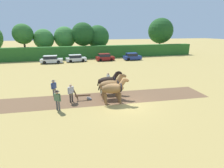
# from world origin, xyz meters

# --- Properties ---
(ground_plane) EXTENTS (240.00, 240.00, 0.00)m
(ground_plane) POSITION_xyz_m (0.00, 0.00, 0.00)
(ground_plane) COLOR #A88E4C
(plowed_furrow_strip) EXTENTS (28.13, 5.73, 0.01)m
(plowed_furrow_strip) POSITION_xyz_m (-5.24, 2.24, 0.00)
(plowed_furrow_strip) COLOR brown
(plowed_furrow_strip) RESTS_ON ground
(hedgerow) EXTENTS (57.37, 1.78, 2.90)m
(hedgerow) POSITION_xyz_m (0.00, 28.41, 1.45)
(hedgerow) COLOR #286023
(hedgerow) RESTS_ON ground
(tree_left) EXTENTS (4.62, 4.62, 7.96)m
(tree_left) POSITION_xyz_m (-13.58, 32.33, 5.62)
(tree_left) COLOR brown
(tree_left) RESTS_ON ground
(tree_center_left) EXTENTS (4.87, 4.87, 6.84)m
(tree_center_left) POSITION_xyz_m (-9.28, 33.35, 4.39)
(tree_center_left) COLOR brown
(tree_center_left) RESTS_ON ground
(tree_center) EXTENTS (5.38, 5.38, 7.42)m
(tree_center) POSITION_xyz_m (-4.25, 33.79, 4.72)
(tree_center) COLOR #423323
(tree_center) RESTS_ON ground
(tree_center_right) EXTENTS (5.81, 5.81, 8.42)m
(tree_center_right) POSITION_xyz_m (0.27, 32.74, 5.50)
(tree_center_right) COLOR brown
(tree_center_right) RESTS_ON ground
(tree_right) EXTENTS (6.05, 6.05, 7.82)m
(tree_right) POSITION_xyz_m (4.32, 33.99, 4.78)
(tree_right) COLOR #4C3823
(tree_right) RESTS_ON ground
(tree_far_right) EXTENTS (7.14, 7.14, 9.91)m
(tree_far_right) POSITION_xyz_m (22.76, 33.32, 6.33)
(tree_far_right) COLOR brown
(tree_far_right) RESTS_ON ground
(draft_horse_lead_left) EXTENTS (2.68, 1.11, 2.41)m
(draft_horse_lead_left) POSITION_xyz_m (-1.07, 0.53, 1.42)
(draft_horse_lead_left) COLOR brown
(draft_horse_lead_left) RESTS_ON ground
(draft_horse_lead_right) EXTENTS (2.87, 1.15, 2.46)m
(draft_horse_lead_right) POSITION_xyz_m (-0.94, 1.88, 1.34)
(draft_horse_lead_right) COLOR brown
(draft_horse_lead_right) RESTS_ON ground
(draft_horse_trail_left) EXTENTS (2.72, 1.10, 2.43)m
(draft_horse_trail_left) POSITION_xyz_m (-0.83, 3.24, 1.35)
(draft_horse_trail_left) COLOR black
(draft_horse_trail_left) RESTS_ON ground
(plow) EXTENTS (1.68, 0.49, 1.13)m
(plow) POSITION_xyz_m (-3.55, 2.10, 0.32)
(plow) COLOR #4C331E
(plow) RESTS_ON ground
(farmer_at_plow) EXTENTS (0.57, 0.46, 1.73)m
(farmer_at_plow) POSITION_xyz_m (-4.77, 1.87, 1.01)
(farmer_at_plow) COLOR #38332D
(farmer_at_plow) RESTS_ON ground
(farmer_beside_team) EXTENTS (0.28, 0.69, 1.74)m
(farmer_beside_team) POSITION_xyz_m (-0.36, 5.22, 1.02)
(farmer_beside_team) COLOR #38332D
(farmer_beside_team) RESTS_ON ground
(farmer_onlooker_left) EXTENTS (0.56, 0.46, 1.75)m
(farmer_onlooker_left) POSITION_xyz_m (-5.93, 0.37, 1.03)
(farmer_onlooker_left) COLOR #4C4C4C
(farmer_onlooker_left) RESTS_ON ground
(farmer_onlooker_right) EXTENTS (0.51, 0.47, 1.68)m
(farmer_onlooker_right) POSITION_xyz_m (-6.32, 3.92, 0.98)
(farmer_onlooker_right) COLOR #4C4C4C
(farmer_onlooker_right) RESTS_ON ground
(parked_car_far_left) EXTENTS (4.42, 1.99, 1.55)m
(parked_car_far_left) POSITION_xyz_m (-7.45, 23.78, 0.75)
(parked_car_far_left) COLOR silver
(parked_car_far_left) RESTS_ON ground
(parked_car_left) EXTENTS (4.35, 2.10, 1.49)m
(parked_car_left) POSITION_xyz_m (-2.50, 24.36, 0.71)
(parked_car_left) COLOR silver
(parked_car_left) RESTS_ON ground
(parked_car_center_left) EXTENTS (3.98, 1.80, 1.57)m
(parked_car_center_left) POSITION_xyz_m (3.78, 23.90, 0.75)
(parked_car_center_left) COLOR maroon
(parked_car_center_left) RESTS_ON ground
(parked_car_center) EXTENTS (3.98, 1.75, 1.58)m
(parked_car_center) POSITION_xyz_m (9.98, 23.24, 0.76)
(parked_car_center) COLOR navy
(parked_car_center) RESTS_ON ground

